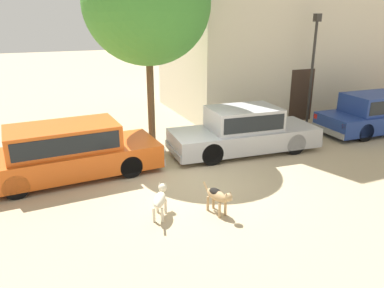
{
  "coord_description": "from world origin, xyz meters",
  "views": [
    {
      "loc": [
        -3.53,
        -8.42,
        4.13
      ],
      "look_at": [
        0.09,
        0.2,
        0.9
      ],
      "focal_mm": 34.99,
      "sensor_mm": 36.0,
      "label": 1
    }
  ],
  "objects_px": {
    "stray_dog_tan": "(218,196)",
    "stray_dog_spotted": "(160,199)",
    "parked_sedan_third": "(378,113)",
    "parked_sedan_second": "(244,130)",
    "street_lamp": "(313,57)",
    "acacia_tree_left": "(147,4)",
    "parked_sedan_nearest": "(68,150)"
  },
  "relations": [
    {
      "from": "stray_dog_tan",
      "to": "stray_dog_spotted",
      "type": "bearing_deg",
      "value": -122.61
    },
    {
      "from": "parked_sedan_third",
      "to": "stray_dog_tan",
      "type": "xyz_separation_m",
      "value": [
        -8.23,
        -3.22,
        -0.29
      ]
    },
    {
      "from": "parked_sedan_second",
      "to": "street_lamp",
      "type": "bearing_deg",
      "value": 27.4
    },
    {
      "from": "acacia_tree_left",
      "to": "parked_sedan_third",
      "type": "bearing_deg",
      "value": -10.61
    },
    {
      "from": "stray_dog_spotted",
      "to": "stray_dog_tan",
      "type": "bearing_deg",
      "value": -79.82
    },
    {
      "from": "parked_sedan_third",
      "to": "parked_sedan_second",
      "type": "bearing_deg",
      "value": -178.64
    },
    {
      "from": "parked_sedan_nearest",
      "to": "parked_sedan_third",
      "type": "relative_size",
      "value": 1.0
    },
    {
      "from": "stray_dog_spotted",
      "to": "acacia_tree_left",
      "type": "bearing_deg",
      "value": 13.71
    },
    {
      "from": "parked_sedan_nearest",
      "to": "acacia_tree_left",
      "type": "height_order",
      "value": "acacia_tree_left"
    },
    {
      "from": "parked_sedan_nearest",
      "to": "stray_dog_tan",
      "type": "height_order",
      "value": "parked_sedan_nearest"
    },
    {
      "from": "street_lamp",
      "to": "acacia_tree_left",
      "type": "relative_size",
      "value": 0.67
    },
    {
      "from": "stray_dog_tan",
      "to": "parked_sedan_nearest",
      "type": "bearing_deg",
      "value": -154.78
    },
    {
      "from": "parked_sedan_third",
      "to": "stray_dog_spotted",
      "type": "distance_m",
      "value": 9.84
    },
    {
      "from": "stray_dog_tan",
      "to": "street_lamp",
      "type": "distance_m",
      "value": 8.39
    },
    {
      "from": "stray_dog_spotted",
      "to": "stray_dog_tan",
      "type": "distance_m",
      "value": 1.25
    },
    {
      "from": "parked_sedan_second",
      "to": "stray_dog_spotted",
      "type": "bearing_deg",
      "value": -138.36
    },
    {
      "from": "stray_dog_spotted",
      "to": "street_lamp",
      "type": "height_order",
      "value": "street_lamp"
    },
    {
      "from": "stray_dog_spotted",
      "to": "parked_sedan_third",
      "type": "bearing_deg",
      "value": -44.67
    },
    {
      "from": "parked_sedan_third",
      "to": "stray_dog_spotted",
      "type": "height_order",
      "value": "parked_sedan_third"
    },
    {
      "from": "parked_sedan_second",
      "to": "acacia_tree_left",
      "type": "distance_m",
      "value": 4.78
    },
    {
      "from": "parked_sedan_third",
      "to": "acacia_tree_left",
      "type": "relative_size",
      "value": 0.78
    },
    {
      "from": "parked_sedan_third",
      "to": "street_lamp",
      "type": "distance_m",
      "value": 3.16
    },
    {
      "from": "parked_sedan_second",
      "to": "parked_sedan_third",
      "type": "height_order",
      "value": "parked_sedan_third"
    },
    {
      "from": "parked_sedan_nearest",
      "to": "street_lamp",
      "type": "bearing_deg",
      "value": 6.24
    },
    {
      "from": "parked_sedan_third",
      "to": "stray_dog_spotted",
      "type": "xyz_separation_m",
      "value": [
        -9.42,
        -2.82,
        -0.31
      ]
    },
    {
      "from": "parked_sedan_third",
      "to": "street_lamp",
      "type": "bearing_deg",
      "value": 138.5
    },
    {
      "from": "parked_sedan_nearest",
      "to": "acacia_tree_left",
      "type": "relative_size",
      "value": 0.78
    },
    {
      "from": "parked_sedan_nearest",
      "to": "stray_dog_tan",
      "type": "relative_size",
      "value": 5.07
    },
    {
      "from": "parked_sedan_second",
      "to": "street_lamp",
      "type": "distance_m",
      "value": 4.64
    },
    {
      "from": "parked_sedan_nearest",
      "to": "parked_sedan_third",
      "type": "height_order",
      "value": "parked_sedan_third"
    },
    {
      "from": "parked_sedan_nearest",
      "to": "parked_sedan_second",
      "type": "distance_m",
      "value": 5.31
    },
    {
      "from": "parked_sedan_nearest",
      "to": "stray_dog_tan",
      "type": "xyz_separation_m",
      "value": [
        2.77,
        -3.38,
        -0.32
      ]
    }
  ]
}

